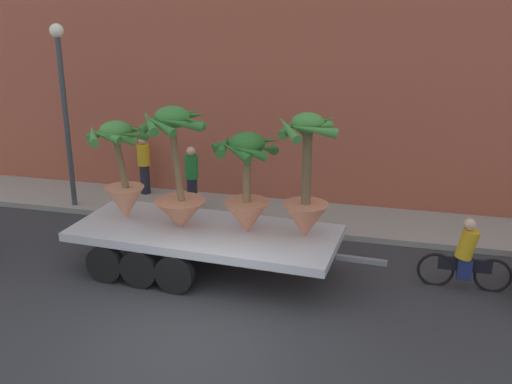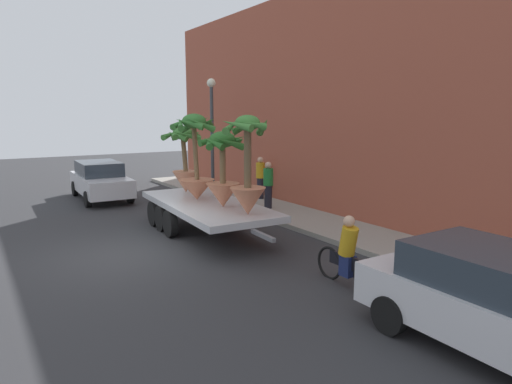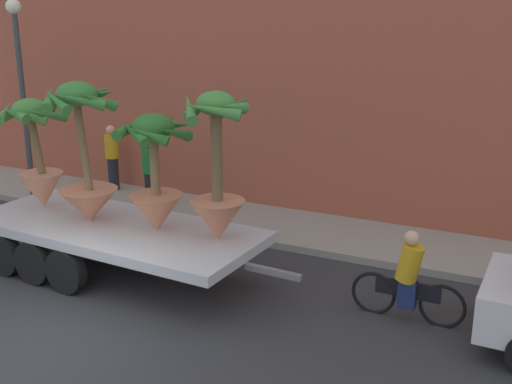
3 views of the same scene
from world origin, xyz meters
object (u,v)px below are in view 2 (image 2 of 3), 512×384
object	(u,v)px
parked_car	(506,303)
potted_palm_extra	(223,172)
cyclist	(348,255)
pedestrian_near_gate	(268,184)
trailing_car	(100,180)
potted_palm_rear	(247,174)
potted_palm_middle	(196,163)
potted_palm_front	(185,160)
flatbed_trailer	(203,208)
pedestrian_far_left	(260,177)
street_lamp	(212,122)

from	to	relation	value
parked_car	potted_palm_extra	bearing A→B (deg)	-176.45
cyclist	pedestrian_near_gate	size ratio (longest dim) A/B	1.08
cyclist	trailing_car	world-z (taller)	trailing_car
cyclist	parked_car	size ratio (longest dim) A/B	0.42
potted_palm_rear	potted_palm_middle	xyz separation A→B (m)	(-2.65, -0.18, 0.07)
potted_palm_middle	potted_palm_front	xyz separation A→B (m)	(-1.40, 0.25, -0.06)
flatbed_trailer	trailing_car	bearing A→B (deg)	-170.51
flatbed_trailer	cyclist	size ratio (longest dim) A/B	3.62
potted_palm_rear	potted_palm_middle	distance (m)	2.65
potted_palm_front	potted_palm_extra	bearing A→B (deg)	-2.46
potted_palm_middle	pedestrian_far_left	bearing A→B (deg)	123.29
potted_palm_front	parked_car	bearing A→B (deg)	1.92
potted_palm_front	pedestrian_near_gate	xyz separation A→B (m)	(0.44, 3.07, -1.01)
trailing_car	parked_car	bearing A→B (deg)	6.21
potted_palm_front	potted_palm_middle	bearing A→B (deg)	-10.24
potted_palm_extra	pedestrian_near_gate	distance (m)	4.11
potted_palm_front	trailing_car	size ratio (longest dim) A/B	0.48
pedestrian_far_left	cyclist	bearing A→B (deg)	-22.33
cyclist	potted_palm_extra	bearing A→B (deg)	-173.39
flatbed_trailer	potted_palm_extra	size ratio (longest dim) A/B	3.15
potted_palm_middle	parked_car	xyz separation A→B (m)	(9.09, 0.61, -1.28)
parked_car	trailing_car	distance (m)	16.16
potted_palm_front	parked_car	world-z (taller)	potted_palm_front
trailing_car	pedestrian_near_gate	bearing A→B (deg)	36.63
trailing_car	potted_palm_extra	bearing A→B (deg)	8.61
potted_palm_middle	street_lamp	size ratio (longest dim) A/B	0.54
potted_palm_middle	potted_palm_front	world-z (taller)	potted_palm_middle
parked_car	street_lamp	bearing A→B (deg)	170.79
cyclist	parked_car	bearing A→B (deg)	-0.62
pedestrian_near_gate	pedestrian_far_left	world-z (taller)	same
potted_palm_middle	cyclist	xyz separation A→B (m)	(5.84, 0.64, -1.44)
potted_palm_middle	trailing_car	distance (m)	7.18
flatbed_trailer	street_lamp	distance (m)	5.80
flatbed_trailer	pedestrian_near_gate	size ratio (longest dim) A/B	3.89
parked_car	pedestrian_near_gate	xyz separation A→B (m)	(-10.06, 2.72, 0.21)
potted_palm_rear	cyclist	bearing A→B (deg)	8.18
pedestrian_near_gate	street_lamp	size ratio (longest dim) A/B	0.35
potted_palm_rear	potted_palm_front	bearing A→B (deg)	179.00
flatbed_trailer	potted_palm_rear	xyz separation A→B (m)	(2.37, 0.11, 1.28)
potted_palm_front	cyclist	world-z (taller)	potted_palm_front
pedestrian_far_left	street_lamp	bearing A→B (deg)	-136.91
cyclist	street_lamp	xyz separation A→B (m)	(-10.06, 2.12, 2.56)
potted_palm_rear	pedestrian_far_left	bearing A→B (deg)	143.52
potted_palm_extra	pedestrian_near_gate	size ratio (longest dim) A/B	1.24
potted_palm_rear	pedestrian_near_gate	bearing A→B (deg)	138.96
pedestrian_far_left	pedestrian_near_gate	bearing A→B (deg)	-25.24
potted_palm_middle	street_lamp	bearing A→B (deg)	146.78
flatbed_trailer	parked_car	distance (m)	8.83
potted_palm_front	trailing_car	xyz separation A→B (m)	(-5.57, -1.40, -1.22)
potted_palm_extra	parked_car	world-z (taller)	potted_palm_extra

